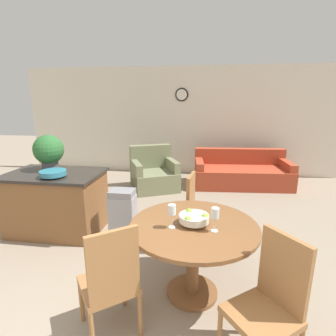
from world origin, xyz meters
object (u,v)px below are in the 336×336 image
wine_glass_left (172,211)px  teal_bowl (53,173)px  armchair (154,175)px  dining_chair_far_side (199,211)px  wine_glass_right (215,214)px  couch (241,173)px  dining_chair_near_right (270,299)px  fruit_bowl (194,218)px  potted_plant (49,151)px  trash_bin (123,215)px  dining_table (193,241)px  kitchen_island (57,202)px  dining_chair_near_left (111,279)px

wine_glass_left → teal_bowl: size_ratio=0.65×
teal_bowl → armchair: bearing=68.6°
dining_chair_far_side → wine_glass_right: dining_chair_far_side is taller
teal_bowl → couch: (2.82, 2.81, -0.66)m
dining_chair_near_right → fruit_bowl: bearing=5.7°
wine_glass_left → teal_bowl: (-1.72, 0.95, 0.02)m
dining_chair_far_side → armchair: bearing=-148.1°
potted_plant → armchair: (1.16, 1.94, -0.86)m
dining_chair_near_right → armchair: bearing=-14.5°
teal_bowl → trash_bin: (0.92, 0.07, -0.58)m
dining_table → kitchen_island: kitchen_island is taller
fruit_bowl → wine_glass_left: size_ratio=1.27×
dining_table → wine_glass_right: bearing=-29.9°
dining_chair_far_side → wine_glass_right: 1.03m
dining_table → trash_bin: size_ratio=1.67×
dining_chair_near_right → dining_chair_near_left: bearing=50.7°
dining_chair_near_right → teal_bowl: (-2.49, 1.47, 0.41)m
wine_glass_right → couch: size_ratio=0.10×
wine_glass_right → couch: wine_glass_right is taller
fruit_bowl → dining_chair_near_left: bearing=-136.9°
wine_glass_right → kitchen_island: (-2.22, 1.16, -0.48)m
dining_table → dining_chair_near_left: (-0.61, -0.57, -0.06)m
wine_glass_right → dining_chair_near_left: bearing=-149.8°
couch → wine_glass_left: bearing=-110.9°
kitchen_island → teal_bowl: 0.54m
dining_chair_near_left → kitchen_island: (-1.42, 1.62, -0.08)m
dining_chair_near_left → potted_plant: (-1.56, 1.78, 0.64)m
couch → teal_bowl: bearing=-139.7°
kitchen_island → potted_plant: bearing=130.9°
wine_glass_right → teal_bowl: size_ratio=0.65×
dining_chair_near_left → dining_chair_far_side: (0.64, 1.41, 0.00)m
dining_table → couch: size_ratio=0.56×
kitchen_island → couch: (2.94, 2.61, -0.17)m
dining_table → teal_bowl: 2.13m
trash_bin → dining_chair_far_side: bearing=-5.2°
fruit_bowl → armchair: (-1.02, 3.15, -0.52)m
dining_chair_near_left → potted_plant: bearing=93.8°
dining_chair_near_left → potted_plant: 2.46m
dining_chair_near_left → dining_chair_near_right: (1.18, -0.04, 0.00)m
dining_chair_near_left → potted_plant: size_ratio=1.93×
couch → armchair: 1.99m
wine_glass_right → kitchen_island: 2.55m
kitchen_island → teal_bowl: teal_bowl is taller
dining_chair_near_right → trash_bin: bearing=8.2°
dining_chair_near_left → dining_chair_far_side: same height
dining_chair_near_left → wine_glass_right: (0.80, 0.46, 0.39)m
dining_table → dining_chair_near_left: dining_chair_near_left is taller
teal_bowl → dining_chair_near_left: bearing=-47.6°
dining_chair_far_side → kitchen_island: dining_chair_far_side is taller
teal_bowl → dining_table: bearing=-24.1°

